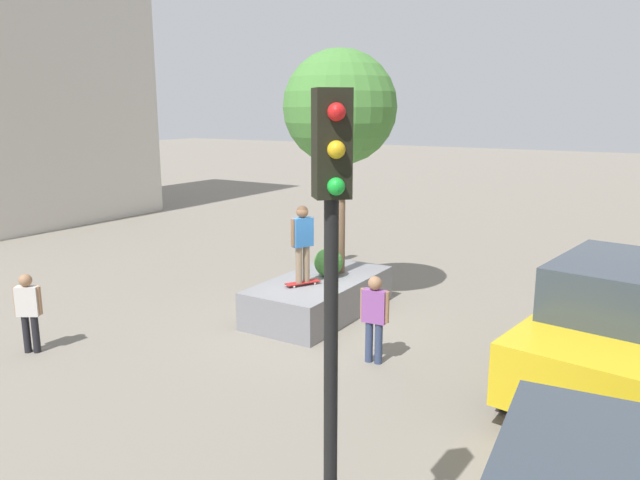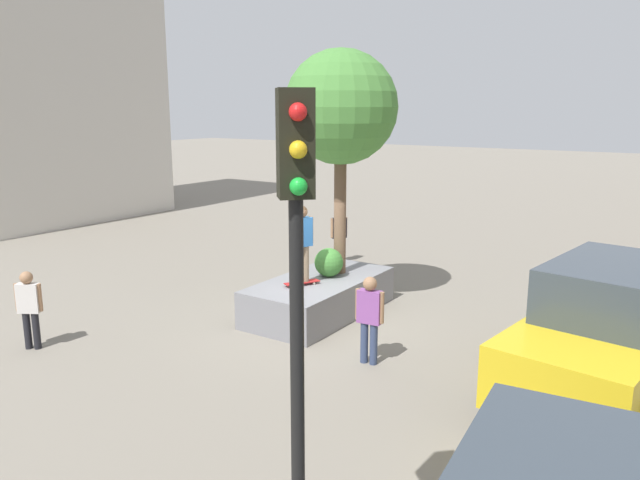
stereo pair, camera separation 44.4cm
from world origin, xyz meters
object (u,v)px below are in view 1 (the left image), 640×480
at_px(planter_ledge, 320,296).
at_px(skateboard, 303,283).
at_px(passerby_with_bag, 28,308).
at_px(bystander_watching, 374,313).
at_px(taxi_cab, 611,327).
at_px(plaza_tree, 340,109).
at_px(pedestrian_crossing, 334,232).
at_px(skateboarder, 302,238).
at_px(traffic_light_corner, 331,281).

bearing_deg(planter_ledge, skateboard, -4.66).
bearing_deg(passerby_with_bag, bystander_watching, 117.52).
bearing_deg(taxi_cab, planter_ledge, -97.83).
bearing_deg(plaza_tree, passerby_with_bag, -32.93).
bearing_deg(skateboard, plaza_tree, 174.63).
xyz_separation_m(skateboard, pedestrian_crossing, (-4.81, -2.05, 0.07)).
xyz_separation_m(skateboard, bystander_watching, (1.18, 2.33, 0.07)).
bearing_deg(plaza_tree, bystander_watching, 41.11).
relative_size(planter_ledge, taxi_cab, 0.75).
xyz_separation_m(planter_ledge, passerby_with_bag, (4.83, -3.52, 0.49)).
height_order(planter_ledge, skateboard, skateboard).
height_order(planter_ledge, skateboarder, skateboarder).
distance_m(planter_ledge, bystander_watching, 2.96).
height_order(traffic_light_corner, bystander_watching, traffic_light_corner).
bearing_deg(plaza_tree, traffic_light_corner, 29.53).
distance_m(plaza_tree, bystander_watching, 4.95).
xyz_separation_m(skateboarder, pedestrian_crossing, (-4.81, -2.05, -0.92)).
bearing_deg(planter_ledge, passerby_with_bag, -36.07).
relative_size(skateboard, traffic_light_corner, 0.17).
bearing_deg(traffic_light_corner, pedestrian_crossing, -149.67).
xyz_separation_m(pedestrian_crossing, bystander_watching, (5.99, 4.38, 0.01)).
bearing_deg(pedestrian_crossing, passerby_with_bag, -8.97).
distance_m(plaza_tree, pedestrian_crossing, 5.47).
xyz_separation_m(skateboard, passerby_with_bag, (4.20, -3.47, 0.02)).
bearing_deg(bystander_watching, planter_ledge, -128.41).
height_order(plaza_tree, taxi_cab, plaza_tree).
distance_m(pedestrian_crossing, bystander_watching, 7.42).
relative_size(planter_ledge, skateboard, 4.63).
bearing_deg(skateboarder, planter_ledge, 175.34).
height_order(plaza_tree, passerby_with_bag, plaza_tree).
distance_m(traffic_light_corner, pedestrian_crossing, 13.36).
relative_size(plaza_tree, taxi_cab, 1.02).
relative_size(taxi_cab, traffic_light_corner, 1.05).
relative_size(traffic_light_corner, passerby_with_bag, 3.05).
bearing_deg(skateboarder, traffic_light_corner, 35.09).
distance_m(planter_ledge, plaza_tree, 4.24).
bearing_deg(taxi_cab, passerby_with_bag, -67.41).
bearing_deg(skateboard, traffic_light_corner, 35.09).
relative_size(pedestrian_crossing, bystander_watching, 0.99).
distance_m(planter_ledge, skateboard, 0.79).
xyz_separation_m(skateboard, traffic_light_corner, (6.54, 4.60, 2.35)).
bearing_deg(passerby_with_bag, traffic_light_corner, 73.82).
bearing_deg(passerby_with_bag, pedestrian_crossing, 171.03).
height_order(skateboard, pedestrian_crossing, pedestrian_crossing).
relative_size(taxi_cab, pedestrian_crossing, 3.03).
xyz_separation_m(plaza_tree, passerby_with_bag, (5.55, -3.60, -3.69)).
bearing_deg(bystander_watching, skateboarder, -116.80).
bearing_deg(planter_ledge, plaza_tree, 174.01).
bearing_deg(skateboard, bystander_watching, 63.20).
relative_size(skateboarder, pedestrian_crossing, 1.03).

